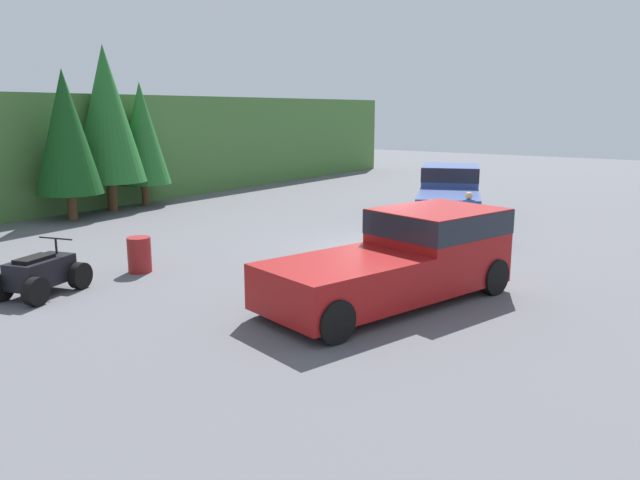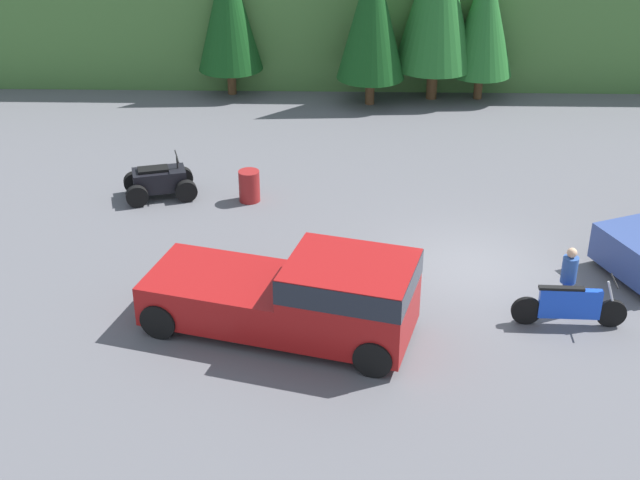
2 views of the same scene
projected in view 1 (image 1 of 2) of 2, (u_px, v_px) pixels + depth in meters
The scene contains 11 objects.
ground_plane at pixel (380, 249), 18.06m from camera, with size 80.00×80.00×0.00m, color #5B5B60.
hillside_backdrop at pixel (54, 150), 26.57m from camera, with size 44.00×6.00×4.58m.
tree_mid_left at pixel (66, 132), 22.26m from camera, with size 2.38×2.38×5.40m.
tree_mid_right at pixel (107, 114), 24.30m from camera, with size 2.83×2.83×6.44m.
tree_right at pixel (142, 134), 25.82m from camera, with size 2.24×2.24×5.09m.
pickup_truck_red at pixel (407, 254), 13.17m from camera, with size 6.01×3.57×1.86m.
pickup_truck_second at pixel (449, 191), 23.41m from camera, with size 6.16×4.20×1.86m.
dirt_bike at pixel (482, 233), 18.05m from camera, with size 2.45×0.60×1.15m.
quad_atv at pixel (41, 274), 13.57m from camera, with size 2.18×1.65×1.17m.
rider_person at pixel (468, 217), 18.23m from camera, with size 0.38×0.38×1.63m.
steel_barrel at pixel (139, 255), 15.48m from camera, with size 0.58×0.58×0.88m.
Camera 1 is at (-15.43, -8.68, 3.98)m, focal length 35.00 mm.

